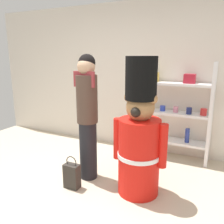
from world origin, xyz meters
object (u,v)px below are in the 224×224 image
Objects in this scene: person_shopper at (87,113)px; shopping_bag at (72,176)px; merchandise_shelf at (170,110)px; teddy_bear_guard at (139,138)px.

shopping_bag is at bearing -98.53° from person_shopper.
person_shopper is (-0.84, -1.20, 0.12)m from merchandise_shelf.
merchandise_shelf is at bearing 55.02° from person_shopper.
teddy_bear_guard is at bearing -3.67° from person_shopper.
person_shopper reaches higher than shopping_bag.
shopping_bag is (-0.89, -1.54, -0.65)m from merchandise_shelf.
teddy_bear_guard is 1.02m from shopping_bag.
merchandise_shelf is at bearing 86.22° from teddy_bear_guard.
teddy_bear_guard is 0.79m from person_shopper.
shopping_bag is at bearing -120.11° from merchandise_shelf.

